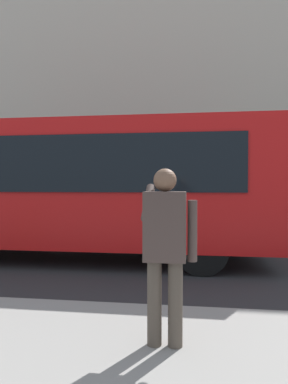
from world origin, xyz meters
The scene contains 4 objects.
ground_plane centered at (0.00, 0.00, 0.00)m, with size 60.00×60.00×0.00m, color #2B2B2D.
building_facade_far centered at (-0.02, -6.80, 5.99)m, with size 28.00×1.55×12.00m.
red_bus centered at (2.74, 0.26, 1.68)m, with size 9.05×2.54×3.08m.
pedestrian_photographer centered at (0.15, 4.63, 1.14)m, with size 0.53×0.52×1.70m.
Camera 1 is at (-0.11, 7.97, 1.70)m, focal length 32.86 mm.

